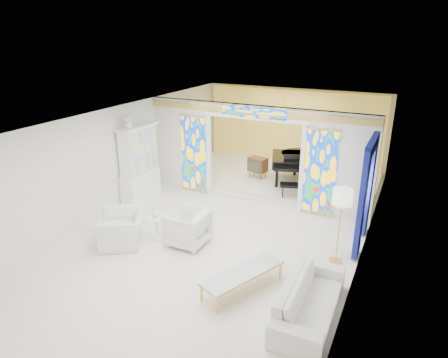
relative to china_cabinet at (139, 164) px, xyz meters
The scene contains 24 objects.
floor 3.47m from the china_cabinet, 10.50° to the right, with size 12.00×12.00×0.00m, color silver.
ceiling 3.75m from the china_cabinet, 10.50° to the right, with size 7.00×12.00×0.02m, color silver.
wall_back 6.30m from the china_cabinet, 59.24° to the left, with size 7.00×0.02×3.00m, color white.
wall_front 7.35m from the china_cabinet, 64.01° to the right, with size 7.00×0.02×3.00m, color white.
wall_left 0.74m from the china_cabinet, 115.42° to the right, with size 0.02×12.00×3.00m, color white.
wall_right 6.75m from the china_cabinet, ahead, with size 0.02×12.00×3.00m, color white.
partition_wall 3.54m from the china_cabinet, 23.50° to the left, with size 7.00×0.22×3.00m.
stained_glass_left 1.76m from the china_cabinet, 47.47° to the left, with size 0.90×0.04×2.40m, color gold.
stained_glass_right 5.41m from the china_cabinet, 13.85° to the left, with size 0.90×0.04×2.40m, color gold.
stained_glass_transom 3.84m from the china_cabinet, 21.91° to the left, with size 2.00×0.04×0.34m, color gold.
alcove_platform 4.88m from the china_cabinet, 47.45° to the left, with size 6.80×3.80×0.18m, color silver.
gold_curtain_back 6.19m from the china_cabinet, 58.67° to the left, with size 6.70×0.10×2.90m, color #F8E056.
chandelier 5.02m from the china_cabinet, 44.89° to the left, with size 0.48×0.48×0.30m, color gold.
blue_drapes 6.63m from the china_cabinet, ahead, with size 0.14×1.85×2.65m.
china_cabinet is the anchor object (origin of this frame).
armchair_left 2.86m from the china_cabinet, 62.35° to the right, with size 1.23×1.07×0.80m, color white.
armchair_right 3.35m from the china_cabinet, 32.84° to the right, with size 0.94×0.97×0.88m, color white.
sofa 6.94m from the china_cabinet, 26.57° to the right, with size 2.39×0.93×0.70m, color silver.
side_table 2.78m from the china_cabinet, 44.51° to the right, with size 0.60×0.60×0.60m.
vase 2.71m from the china_cabinet, 44.51° to the right, with size 0.20×0.20×0.21m, color white.
coffee_table 5.61m from the china_cabinet, 31.50° to the right, with size 1.28×1.95×0.42m.
floor_lamp 6.33m from the china_cabinet, ahead, with size 0.55×0.55×1.79m.
grand_piano 5.25m from the china_cabinet, 40.10° to the left, with size 1.98×3.01×1.08m.
tv_console 4.10m from the china_cabinet, 48.21° to the left, with size 0.69×0.54×0.71m.
Camera 1 is at (4.21, -8.68, 5.00)m, focal length 32.00 mm.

